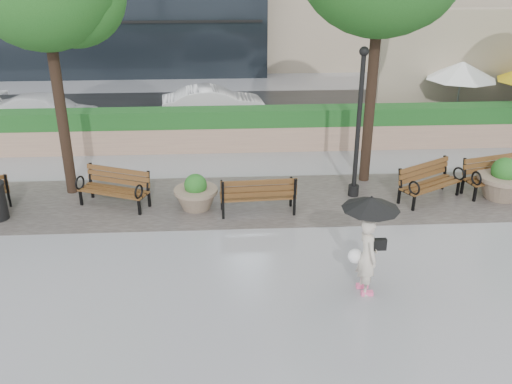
{
  "coord_description": "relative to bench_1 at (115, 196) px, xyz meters",
  "views": [
    {
      "loc": [
        -1.1,
        -10.52,
        6.35
      ],
      "look_at": [
        -0.44,
        1.1,
        1.1
      ],
      "focal_mm": 40.0,
      "sensor_mm": 36.0,
      "label": 1
    }
  ],
  "objects": [
    {
      "name": "car_right",
      "position": [
        2.45,
        7.37,
        0.34
      ],
      "size": [
        3.95,
        1.77,
        1.26
      ],
      "primitive_type": "imported",
      "rotation": [
        0.0,
        0.0,
        1.69
      ],
      "color": "silver",
      "rests_on": "ground"
    },
    {
      "name": "bench_2",
      "position": [
        3.62,
        -0.59,
        0.01
      ],
      "size": [
        1.9,
        0.85,
        0.99
      ],
      "rotation": [
        0.0,
        0.0,
        3.2
      ],
      "color": "brown",
      "rests_on": "ground"
    },
    {
      "name": "planter_right",
      "position": [
        10.09,
        -0.07,
        0.15
      ],
      "size": [
        1.33,
        1.33,
        1.12
      ],
      "color": "#7F6B56",
      "rests_on": "ground"
    },
    {
      "name": "hedge_wall",
      "position": [
        3.96,
        4.13,
        0.38
      ],
      "size": [
        24.0,
        0.8,
        1.35
      ],
      "color": "tan",
      "rests_on": "ground"
    },
    {
      "name": "car_left",
      "position": [
        -3.43,
        6.66,
        0.32
      ],
      "size": [
        4.44,
        2.41,
        1.22
      ],
      "primitive_type": "imported",
      "rotation": [
        0.0,
        0.0,
        1.4
      ],
      "color": "silver",
      "rests_on": "ground"
    },
    {
      "name": "patio_umb_white",
      "position": [
        11.24,
        6.24,
        1.7
      ],
      "size": [
        2.5,
        2.5,
        2.3
      ],
      "color": "black",
      "rests_on": "ground"
    },
    {
      "name": "pedestrian",
      "position": [
        5.49,
        -4.13,
        0.93
      ],
      "size": [
        1.09,
        1.09,
        1.99
      ],
      "rotation": [
        0.0,
        0.0,
        1.72
      ],
      "color": "beige",
      "rests_on": "ground"
    },
    {
      "name": "cobble_strip",
      "position": [
        3.96,
        0.13,
        -0.28
      ],
      "size": [
        28.0,
        3.2,
        0.01
      ],
      "primitive_type": "cube",
      "color": "#383330",
      "rests_on": "ground"
    },
    {
      "name": "bench_4",
      "position": [
        10.08,
        0.23,
        0.01
      ],
      "size": [
        1.97,
        1.21,
        1.0
      ],
      "rotation": [
        0.0,
        0.0,
        0.27
      ],
      "color": "brown",
      "rests_on": "ground"
    },
    {
      "name": "asphalt_street",
      "position": [
        3.96,
        8.13,
        -0.28
      ],
      "size": [
        40.0,
        7.0,
        0.0
      ],
      "primitive_type": "cube",
      "color": "black",
      "rests_on": "ground"
    },
    {
      "name": "cafe_wall",
      "position": [
        13.46,
        7.13,
        1.71
      ],
      "size": [
        10.0,
        0.6,
        4.0
      ],
      "primitive_type": "cube",
      "color": "tan",
      "rests_on": "ground"
    },
    {
      "name": "bench_1",
      "position": [
        0.0,
        0.0,
        0.0
      ],
      "size": [
        1.91,
        1.34,
        0.96
      ],
      "rotation": [
        0.0,
        0.0,
        -0.39
      ],
      "color": "brown",
      "rests_on": "ground"
    },
    {
      "name": "ground",
      "position": [
        3.96,
        -2.87,
        -0.29
      ],
      "size": [
        100.0,
        100.0,
        0.0
      ],
      "primitive_type": "plane",
      "color": "gray",
      "rests_on": "ground"
    },
    {
      "name": "bench_3",
      "position": [
        8.14,
        -0.06,
        -0.0
      ],
      "size": [
        1.88,
        1.5,
        0.96
      ],
      "rotation": [
        0.0,
        0.0,
        0.53
      ],
      "color": "brown",
      "rests_on": "ground"
    },
    {
      "name": "lamppost",
      "position": [
        6.23,
        0.29,
        1.44
      ],
      "size": [
        0.28,
        0.28,
        3.93
      ],
      "color": "black",
      "rests_on": "ground"
    },
    {
      "name": "planter_left",
      "position": [
        2.08,
        -0.24,
        0.08
      ],
      "size": [
        1.11,
        1.11,
        0.93
      ],
      "color": "#7F6B56",
      "rests_on": "ground"
    }
  ]
}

